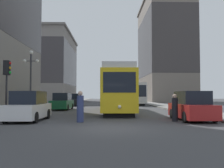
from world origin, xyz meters
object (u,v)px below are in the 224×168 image
object	(u,v)px
transit_bus	(134,93)
traffic_light_near_left	(7,74)
parked_car_right_far	(192,107)
parked_car_left_near	(74,100)
parked_car_left_mid	(62,102)
pedestrian_crossing_near	(175,109)
lamp_post_left_near	(31,71)
parked_car_left_far	(29,107)
pedestrian_crossing_far	(80,108)
streetcar	(116,90)

from	to	relation	value
transit_bus	traffic_light_near_left	distance (m)	27.59
transit_bus	parked_car_right_far	bearing A→B (deg)	-88.84
parked_car_left_near	parked_car_left_mid	world-z (taller)	same
traffic_light_near_left	parked_car_left_mid	bearing A→B (deg)	81.22
pedestrian_crossing_near	transit_bus	bearing A→B (deg)	133.20
transit_bus	parked_car_left_near	xyz separation A→B (m)	(-9.38, -4.34, -1.10)
lamp_post_left_near	traffic_light_near_left	bearing A→B (deg)	-87.84
parked_car_left_mid	pedestrian_crossing_near	size ratio (longest dim) A/B	2.88
parked_car_left_near	parked_car_left_far	xyz separation A→B (m)	(-0.00, -21.73, -0.00)
parked_car_left_near	traffic_light_near_left	bearing A→B (deg)	-93.23
pedestrian_crossing_far	parked_car_left_near	bearing A→B (deg)	117.91
parked_car_left_far	pedestrian_crossing_near	distance (m)	8.93
parked_car_left_near	parked_car_left_mid	size ratio (longest dim) A/B	1.03
streetcar	pedestrian_crossing_far	distance (m)	9.73
pedestrian_crossing_far	pedestrian_crossing_near	bearing A→B (deg)	22.63
parked_car_left_mid	pedestrian_crossing_far	size ratio (longest dim) A/B	2.60
streetcar	pedestrian_crossing_near	xyz separation A→B (m)	(3.15, -9.03, -1.34)
transit_bus	parked_car_left_mid	bearing A→B (deg)	-123.64
transit_bus	pedestrian_crossing_far	xyz separation A→B (m)	(-6.12, -26.94, -1.10)
transit_bus	parked_car_right_far	distance (m)	26.14
parked_car_right_far	pedestrian_crossing_near	size ratio (longest dim) A/B	2.70
parked_car_left_mid	parked_car_left_far	xyz separation A→B (m)	(-0.00, -11.72, -0.00)
parked_car_left_mid	pedestrian_crossing_far	world-z (taller)	parked_car_left_mid
streetcar	traffic_light_near_left	bearing A→B (deg)	-133.64
streetcar	traffic_light_near_left	world-z (taller)	streetcar
parked_car_left_near	parked_car_right_far	world-z (taller)	same
streetcar	parked_car_right_far	size ratio (longest dim) A/B	3.33
pedestrian_crossing_far	traffic_light_near_left	bearing A→B (deg)	-179.18
traffic_light_near_left	streetcar	bearing A→B (deg)	45.73
transit_bus	parked_car_right_far	world-z (taller)	transit_bus
parked_car_left_mid	pedestrian_crossing_far	bearing A→B (deg)	-74.02
parked_car_right_far	traffic_light_near_left	bearing A→B (deg)	-4.58
parked_car_left_far	parked_car_right_far	bearing A→B (deg)	1.09
parked_car_left_mid	parked_car_left_far	distance (m)	11.72
lamp_post_left_near	parked_car_left_mid	bearing A→B (deg)	69.59
parked_car_left_far	parked_car_left_near	bearing A→B (deg)	91.33
pedestrian_crossing_far	parked_car_left_far	bearing A→B (deg)	-175.31
streetcar	transit_bus	xyz separation A→B (m)	(3.63, 17.62, -0.15)
transit_bus	parked_car_left_near	bearing A→B (deg)	-155.66
parked_car_right_far	traffic_light_near_left	world-z (taller)	traffic_light_near_left
parked_car_left_near	streetcar	bearing A→B (deg)	-65.20
parked_car_left_near	parked_car_left_far	world-z (taller)	same
parked_car_left_far	pedestrian_crossing_far	distance (m)	3.38
parked_car_left_near	lamp_post_left_near	xyz separation A→B (m)	(-1.90, -15.12, 2.86)
parked_car_left_mid	parked_car_left_far	size ratio (longest dim) A/B	1.09
transit_bus	parked_car_left_mid	world-z (taller)	transit_bus
parked_car_left_mid	lamp_post_left_near	bearing A→B (deg)	-108.98
transit_bus	parked_car_left_far	bearing A→B (deg)	-110.26
streetcar	parked_car_left_far	distance (m)	10.30
parked_car_left_near	parked_car_right_far	size ratio (longest dim) A/B	1.10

